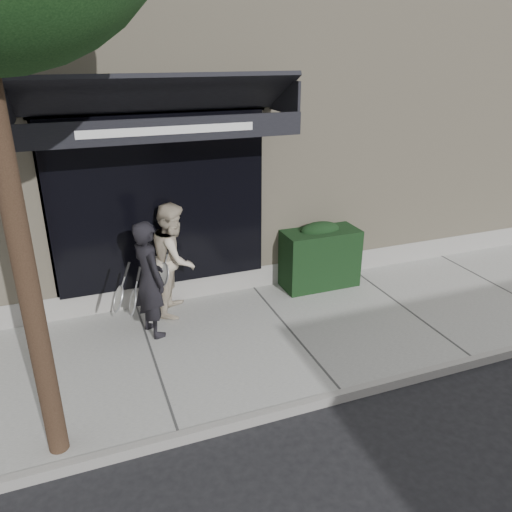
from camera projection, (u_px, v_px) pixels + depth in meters
name	position (u px, v px, depth m)	size (l,w,h in m)	color
ground	(289.00, 337.00, 7.38)	(80.00, 80.00, 0.00)	black
sidewalk	(289.00, 333.00, 7.36)	(20.00, 3.00, 0.12)	gray
curb	(342.00, 396.00, 6.02)	(20.00, 0.10, 0.14)	gray
building_facade	(196.00, 110.00, 10.60)	(14.30, 8.04, 5.64)	tan
hedge	(319.00, 255.00, 8.57)	(1.30, 0.70, 1.14)	black
pedestrian_front	(149.00, 279.00, 6.93)	(0.86, 0.87, 1.70)	black
pedestrian_back	(174.00, 258.00, 7.57)	(0.93, 1.04, 1.75)	beige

